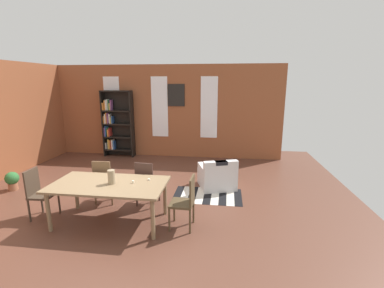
{
  "coord_description": "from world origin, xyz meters",
  "views": [
    {
      "loc": [
        2.25,
        -4.72,
        2.52
      ],
      "look_at": [
        1.41,
        1.64,
        1.01
      ],
      "focal_mm": 24.83,
      "sensor_mm": 36.0,
      "label": 1
    }
  ],
  "objects": [
    {
      "name": "dining_chair_far_left",
      "position": [
        -0.26,
        0.24,
        0.51
      ],
      "size": [
        0.41,
        0.41,
        0.95
      ],
      "color": "brown",
      "rests_on": "ground"
    },
    {
      "name": "window_pane_0",
      "position": [
        -1.66,
        3.99,
        1.69
      ],
      "size": [
        0.55,
        0.02,
        2.0
      ],
      "primitive_type": "cube",
      "color": "white"
    },
    {
      "name": "armchair_white",
      "position": [
        2.06,
        1.38,
        0.28
      ],
      "size": [
        1.01,
        1.01,
        0.75
      ],
      "color": "silver",
      "rests_on": "ground"
    },
    {
      "name": "back_wall_brick",
      "position": [
        0.0,
        4.06,
        1.54
      ],
      "size": [
        8.1,
        0.12,
        3.07
      ],
      "primitive_type": "cube",
      "color": "brown",
      "rests_on": "ground"
    },
    {
      "name": "striped_rug",
      "position": [
        1.86,
        0.87,
        0.0
      ],
      "size": [
        1.53,
        0.93,
        0.01
      ],
      "color": "black",
      "rests_on": "ground"
    },
    {
      "name": "ground_plane",
      "position": [
        0.0,
        0.0,
        0.0
      ],
      "size": [
        10.4,
        10.4,
        0.0
      ],
      "primitive_type": "plane",
      "color": "brown"
    },
    {
      "name": "vase_on_table",
      "position": [
        0.25,
        -0.52,
        0.88
      ],
      "size": [
        0.13,
        0.13,
        0.25
      ],
      "primitive_type": "cylinder",
      "color": "#998466",
      "rests_on": "dining_table"
    },
    {
      "name": "tealight_candle_0",
      "position": [
        0.62,
        -0.44,
        0.78
      ],
      "size": [
        0.04,
        0.04,
        0.04
      ],
      "primitive_type": "cylinder",
      "color": "silver",
      "rests_on": "dining_table"
    },
    {
      "name": "dining_chair_head_left",
      "position": [
        -1.2,
        -0.52,
        0.51
      ],
      "size": [
        0.42,
        0.42,
        0.95
      ],
      "color": "#433426",
      "rests_on": "ground"
    },
    {
      "name": "dining_table",
      "position": [
        0.19,
        -0.52,
        0.68
      ],
      "size": [
        2.03,
        1.06,
        0.75
      ],
      "color": "#876C4C",
      "rests_on": "ground"
    },
    {
      "name": "dining_chair_far_right",
      "position": [
        0.64,
        0.24,
        0.51
      ],
      "size": [
        0.43,
        0.43,
        0.95
      ],
      "color": "#402A24",
      "rests_on": "ground"
    },
    {
      "name": "tealight_candle_1",
      "position": [
        0.87,
        -0.29,
        0.77
      ],
      "size": [
        0.04,
        0.04,
        0.03
      ],
      "primitive_type": "cylinder",
      "color": "silver",
      "rests_on": "dining_table"
    },
    {
      "name": "potted_plant_by_shelf",
      "position": [
        -2.76,
        0.59,
        0.25
      ],
      "size": [
        0.3,
        0.3,
        0.45
      ],
      "color": "#9E6042",
      "rests_on": "ground"
    },
    {
      "name": "window_pane_1",
      "position": [
        0.0,
        3.99,
        1.69
      ],
      "size": [
        0.55,
        0.02,
        2.0
      ],
      "primitive_type": "cube",
      "color": "white"
    },
    {
      "name": "bookshelf_tall",
      "position": [
        -1.51,
        3.81,
        1.12
      ],
      "size": [
        1.04,
        0.31,
        2.24
      ],
      "color": "black",
      "rests_on": "ground"
    },
    {
      "name": "dining_chair_head_right",
      "position": [
        1.58,
        -0.52,
        0.51
      ],
      "size": [
        0.42,
        0.42,
        0.95
      ],
      "color": "#4F3F28",
      "rests_on": "ground"
    },
    {
      "name": "framed_picture",
      "position": [
        0.57,
        3.99,
        2.09
      ],
      "size": [
        0.56,
        0.03,
        0.72
      ],
      "primitive_type": "cube",
      "color": "black"
    },
    {
      "name": "window_pane_2",
      "position": [
        1.66,
        3.99,
        1.69
      ],
      "size": [
        0.55,
        0.02,
        2.0
      ],
      "primitive_type": "cube",
      "color": "white"
    }
  ]
}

